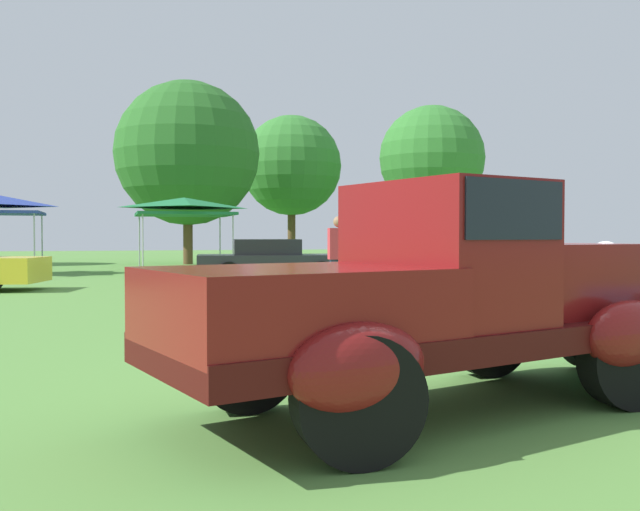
# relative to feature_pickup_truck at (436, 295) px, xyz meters

# --- Properties ---
(ground_plane) EXTENTS (120.00, 120.00, 0.00)m
(ground_plane) POSITION_rel_feature_pickup_truck_xyz_m (0.23, 0.41, -0.86)
(ground_plane) COLOR #568C3D
(feature_pickup_truck) EXTENTS (4.41, 2.64, 1.70)m
(feature_pickup_truck) POSITION_rel_feature_pickup_truck_xyz_m (0.00, 0.00, 0.00)
(feature_pickup_truck) COLOR #400B0B
(feature_pickup_truck) RESTS_ON ground_plane
(show_car_charcoal) EXTENTS (4.26, 2.22, 1.22)m
(show_car_charcoal) POSITION_rel_feature_pickup_truck_xyz_m (1.86, 13.88, -0.26)
(show_car_charcoal) COLOR #28282D
(show_car_charcoal) RESTS_ON ground_plane
(show_car_cream) EXTENTS (4.40, 1.93, 1.22)m
(show_car_cream) POSITION_rel_feature_pickup_truck_xyz_m (8.37, 11.82, -0.26)
(show_car_cream) COLOR beige
(show_car_cream) RESTS_ON ground_plane
(spectator_between_cars) EXTENTS (0.42, 0.28, 1.69)m
(spectator_between_cars) POSITION_rel_feature_pickup_truck_xyz_m (1.85, 7.92, 0.05)
(spectator_between_cars) COLOR #283351
(spectator_between_cars) RESTS_ON ground_plane
(canopy_tent_center_field) EXTENTS (3.39, 3.39, 2.71)m
(canopy_tent_center_field) POSITION_rel_feature_pickup_truck_xyz_m (0.18, 20.76, 1.56)
(canopy_tent_center_field) COLOR #B7B7BC
(canopy_tent_center_field) RESTS_ON ground_plane
(treeline_mid_left) EXTENTS (6.66, 6.66, 8.47)m
(treeline_mid_left) POSITION_rel_feature_pickup_truck_xyz_m (1.04, 27.82, 4.27)
(treeline_mid_left) COLOR brown
(treeline_mid_left) RESTS_ON ground_plane
(treeline_center) EXTENTS (5.58, 5.58, 8.05)m
(treeline_center) POSITION_rel_feature_pickup_truck_xyz_m (7.31, 32.88, 4.38)
(treeline_center) COLOR brown
(treeline_center) RESTS_ON ground_plane
(treeline_mid_right) EXTENTS (5.67, 5.67, 8.34)m
(treeline_mid_right) POSITION_rel_feature_pickup_truck_xyz_m (14.23, 29.40, 4.63)
(treeline_mid_right) COLOR #47331E
(treeline_mid_right) RESTS_ON ground_plane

